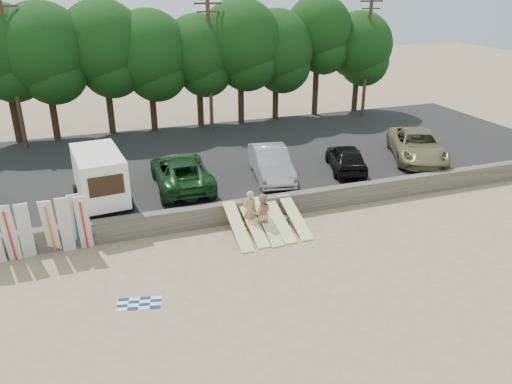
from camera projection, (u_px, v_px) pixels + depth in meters
ground at (265, 250)px, 20.69m from camera, size 120.00×120.00×0.00m
seawall at (243, 210)px, 23.10m from camera, size 44.00×0.50×1.00m
parking_lot at (204, 162)px, 29.67m from camera, size 44.00×14.50×0.70m
treeline at (164, 45)px, 33.13m from camera, size 33.78×6.14×8.97m
utility_poles at (210, 61)px, 33.08m from camera, size 25.80×0.26×9.00m
box_trailer at (100, 175)px, 22.80m from camera, size 2.55×4.11×2.50m
car_1 at (181, 171)px, 25.00m from camera, size 2.84×5.80×1.58m
car_2 at (271, 163)px, 26.11m from camera, size 2.54×5.16×1.63m
car_3 at (346, 158)px, 27.15m from camera, size 2.93×4.61×1.46m
car_4 at (417, 145)px, 28.87m from camera, size 4.95×6.51×1.64m
surfboard_upright_2 at (9, 233)px, 19.30m from camera, size 0.54×0.56×2.57m
surfboard_upright_3 at (25, 231)px, 19.49m from camera, size 0.57×0.64×2.56m
surfboard_upright_4 at (50, 227)px, 19.84m from camera, size 0.58×0.75×2.53m
surfboard_upright_5 at (65, 225)px, 19.98m from camera, size 0.52×0.55×2.57m
surfboard_upright_6 at (76, 222)px, 20.25m from camera, size 0.56×0.57×2.57m
surfboard_upright_7 at (84, 223)px, 20.19m from camera, size 0.55×0.67×2.55m
surfboard_low_0 at (238, 226)px, 21.45m from camera, size 0.56×2.82×1.15m
surfboard_low_1 at (253, 224)px, 21.88m from camera, size 0.56×2.89×0.95m
surfboard_low_2 at (267, 221)px, 21.90m from camera, size 0.56×2.82×1.17m
surfboard_low_3 at (279, 220)px, 22.21m from camera, size 0.56×2.88×0.96m
surfboard_low_4 at (295, 217)px, 22.45m from camera, size 0.56×2.87×1.02m
beachgoer_a at (250, 210)px, 22.07m from camera, size 0.75×0.55×1.87m
beachgoer_b at (262, 213)px, 21.82m from camera, size 1.06×0.93×1.84m
cooler at (284, 220)px, 22.89m from camera, size 0.43×0.37×0.32m
gear_bag at (245, 225)px, 22.62m from camera, size 0.33×0.28×0.22m
beach_towel at (139, 303)px, 17.26m from camera, size 1.79×1.79×0.00m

